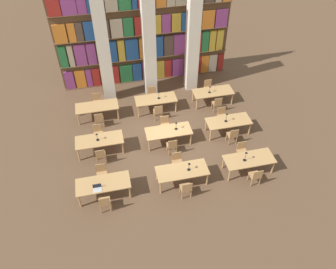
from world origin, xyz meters
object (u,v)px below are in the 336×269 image
reading_table_4 (169,132)px  desk_lamp_3 (176,124)px  chair_5 (242,150)px  chair_14 (158,111)px  desk_lamp_1 (246,155)px  reading_table_7 (156,100)px  chair_9 (165,124)px  chair_8 (172,146)px  desk_lamp_4 (227,116)px  reading_table_3 (99,141)px  chair_15 (153,94)px  chair_4 (256,176)px  chair_16 (217,103)px  chair_3 (177,161)px  reading_table_0 (103,184)px  chair_2 (186,188)px  chair_6 (100,155)px  reading_table_8 (213,93)px  reading_table_6 (97,107)px  desk_lamp_0 (189,165)px  desk_lamp_2 (97,136)px  chair_10 (233,135)px  chair_13 (97,101)px  chair_0 (105,202)px  chair_11 (222,115)px  desk_lamp_6 (210,88)px  laptop (97,189)px  pillar_left (103,47)px  chair_1 (102,173)px  pillar_right (193,37)px  chair_12 (99,119)px  pillar_center (149,42)px  chair_7 (98,133)px  reading_table_5 (228,122)px

reading_table_4 → desk_lamp_3: size_ratio=4.98×
chair_5 → chair_14: 4.56m
desk_lamp_1 → reading_table_7: (-2.74, 4.92, -0.41)m
chair_9 → reading_table_7: (-0.09, 1.75, 0.16)m
chair_8 → desk_lamp_4: (2.75, 0.77, 0.56)m
reading_table_3 → chair_15: chair_15 is taller
chair_4 → chair_14: 5.73m
chair_9 → chair_16: bearing=-161.4°
chair_3 → reading_table_0: bearing=12.4°
reading_table_3 → chair_2: bearing=-46.4°
reading_table_3 → chair_6: 0.74m
reading_table_3 → desk_lamp_3: 3.46m
chair_6 → reading_table_8: bearing=26.8°
chair_6 → reading_table_6: 3.14m
desk_lamp_0 → desk_lamp_1: (2.37, -0.01, 0.06)m
reading_table_3 → chair_6: (-0.03, -0.72, -0.16)m
desk_lamp_2 → chair_10: size_ratio=0.45×
chair_5 → chair_13: (-5.88, 4.92, 0.00)m
chair_4 → chair_6: 6.49m
chair_0 → desk_lamp_0: bearing=10.8°
desk_lamp_3 → chair_11: 2.64m
reading_table_7 → desk_lamp_6: (2.80, -0.09, 0.35)m
laptop → reading_table_7: size_ratio=0.15×
pillar_left → reading_table_6: 2.92m
chair_6 → chair_2: bearing=-38.9°
pillar_left → reading_table_3: bearing=-101.1°
chair_0 → reading_table_3: bearing=89.1°
reading_table_0 → reading_table_3: 2.46m
reading_table_6 → chair_3: bearing=-54.2°
laptop → chair_8: 3.83m
chair_1 → desk_lamp_2: 1.79m
pillar_right → chair_12: (-5.19, -2.30, -2.52)m
chair_11 → desk_lamp_4: 0.93m
chair_1 → reading_table_4: size_ratio=0.43×
chair_4 → chair_5: 1.45m
desk_lamp_4 → reading_table_7: bearing=139.4°
pillar_center → desk_lamp_4: bearing=-55.3°
desk_lamp_1 → reading_table_6: size_ratio=0.24×
desk_lamp_3 → reading_table_8: bearing=43.2°
chair_7 → desk_lamp_2: bearing=87.4°
laptop → reading_table_5: (6.21, 2.66, -0.12)m
chair_10 → desk_lamp_6: desk_lamp_6 is taller
chair_15 → desk_lamp_6: 2.99m
reading_table_0 → chair_3: size_ratio=2.34×
chair_1 → reading_table_6: (0.10, 4.15, 0.16)m
chair_4 → pillar_center: bearing=112.1°
desk_lamp_6 → pillar_center: bearing=148.3°
chair_6 → reading_table_5: size_ratio=0.43×
desk_lamp_0 → chair_12: desk_lamp_0 is taller
desk_lamp_0 → reading_table_5: size_ratio=0.20×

